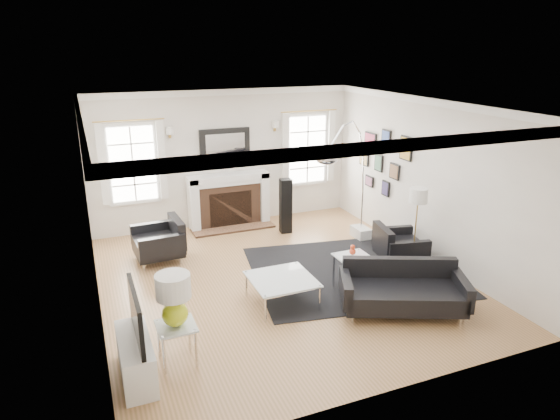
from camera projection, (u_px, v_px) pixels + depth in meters
name	position (u px, v px, depth m)	size (l,w,h in m)	color
floor	(279.00, 280.00, 8.10)	(6.00, 6.00, 0.00)	olive
back_wall	(225.00, 158.00, 10.30)	(5.50, 0.04, 2.80)	beige
front_wall	(391.00, 278.00, 5.02)	(5.50, 0.04, 2.80)	beige
left_wall	(90.00, 220.00, 6.68)	(0.04, 6.00, 2.80)	beige
right_wall	(426.00, 180.00, 8.65)	(0.04, 6.00, 2.80)	beige
ceiling	(279.00, 105.00, 7.22)	(5.50, 6.00, 0.02)	white
crown_molding	(279.00, 109.00, 7.24)	(5.50, 6.00, 0.12)	white
fireplace	(229.00, 201.00, 10.39)	(1.70, 0.69, 1.11)	white
mantel_mirror	(225.00, 147.00, 10.18)	(1.05, 0.07, 0.75)	black
window_left	(133.00, 164.00, 9.57)	(1.24, 0.15, 1.62)	white
window_right	(307.00, 149.00, 10.90)	(1.24, 0.15, 1.62)	white
gallery_wall	(383.00, 158.00, 9.73)	(0.04, 1.73, 1.29)	black
tv_unit	(136.00, 352.00, 5.63)	(0.35, 1.00, 1.09)	white
area_rug	(352.00, 271.00, 8.40)	(3.28, 2.73, 0.01)	black
sofa	(402.00, 290.00, 7.09)	(1.92, 1.42, 0.57)	black
armchair_left	(161.00, 242.00, 8.77)	(0.86, 0.94, 0.61)	black
armchair_right	(397.00, 246.00, 8.64)	(0.90, 0.97, 0.56)	black
coffee_table	(282.00, 280.00, 7.26)	(0.91, 0.91, 0.40)	silver
side_table_left	(176.00, 333.00, 5.89)	(0.45, 0.45, 0.50)	silver
nesting_table	(352.00, 263.00, 7.66)	(0.51, 0.43, 0.57)	silver
gourd_lamp	(174.00, 297.00, 5.74)	(0.41, 0.41, 0.65)	#CBE11C
orange_vase	(353.00, 250.00, 7.59)	(0.10, 0.10, 0.16)	red
arc_floor_lamp	(347.00, 183.00, 8.65)	(1.77, 1.64, 2.51)	white
stick_floor_lamp	(418.00, 200.00, 8.03)	(0.29, 0.29, 1.45)	#B88E3F
speaker_tower	(286.00, 206.00, 10.01)	(0.22, 0.22, 1.11)	black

